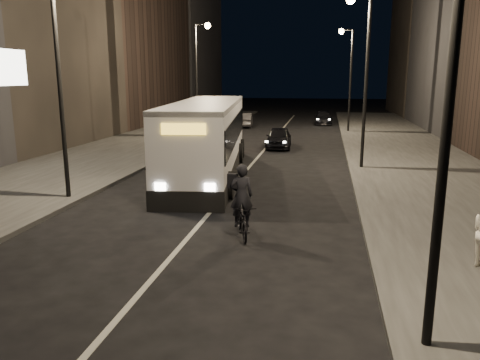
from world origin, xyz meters
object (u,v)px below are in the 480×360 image
at_px(streetlight_right_near, 438,19).
at_px(car_mid, 245,120).
at_px(streetlight_left_far, 200,65).
at_px(city_bus, 207,135).
at_px(cyclist_on_bicycle, 242,213).
at_px(streetlight_right_far, 348,66).
at_px(car_far, 324,118).
at_px(streetlight_left_near, 64,53).
at_px(streetlight_right_mid, 362,59).
at_px(car_near, 279,138).

height_order(streetlight_right_near, car_mid, streetlight_right_near).
distance_m(streetlight_left_far, city_bus, 13.43).
height_order(streetlight_left_far, cyclist_on_bicycle, streetlight_left_far).
bearing_deg(car_mid, streetlight_right_far, 155.23).
xyz_separation_m(streetlight_right_near, cyclist_on_bicycle, (-3.81, 5.16, -4.64)).
bearing_deg(cyclist_on_bicycle, streetlight_left_far, 90.91).
bearing_deg(car_far, car_mid, -152.23).
distance_m(streetlight_left_near, city_bus, 7.54).
bearing_deg(streetlight_right_far, streetlight_left_far, -150.64).
bearing_deg(cyclist_on_bicycle, streetlight_right_far, 64.63).
bearing_deg(streetlight_left_near, car_far, 74.00).
height_order(cyclist_on_bicycle, car_mid, cyclist_on_bicycle).
distance_m(streetlight_right_near, cyclist_on_bicycle, 7.91).
height_order(streetlight_right_mid, streetlight_left_far, same).
bearing_deg(car_mid, streetlight_left_near, 79.98).
distance_m(streetlight_right_far, car_mid, 10.53).
bearing_deg(city_bus, streetlight_left_near, -130.95).
xyz_separation_m(streetlight_right_near, car_near, (-4.53, 22.73, -4.69)).
distance_m(streetlight_left_near, car_far, 32.54).
distance_m(streetlight_right_near, city_bus, 15.65).
bearing_deg(streetlight_left_near, car_mid, 86.33).
xyz_separation_m(streetlight_right_far, cyclist_on_bicycle, (-3.81, -26.84, -4.64)).
height_order(streetlight_left_near, streetlight_left_far, same).
height_order(streetlight_left_far, car_near, streetlight_left_far).
distance_m(city_bus, car_near, 9.56).
relative_size(streetlight_left_far, car_far, 1.96).
bearing_deg(cyclist_on_bicycle, streetlight_left_near, 140.18).
bearing_deg(car_mid, car_far, -157.27).
distance_m(streetlight_left_near, cyclist_on_bicycle, 8.75).
relative_size(streetlight_right_near, cyclist_on_bicycle, 3.73).
height_order(streetlight_right_mid, cyclist_on_bicycle, streetlight_right_mid).
height_order(car_near, car_far, car_near).
height_order(streetlight_right_near, streetlight_left_near, same).
bearing_deg(streetlight_right_mid, cyclist_on_bicycle, -109.35).
bearing_deg(streetlight_left_far, car_mid, 79.08).
distance_m(streetlight_right_mid, car_near, 9.37).
xyz_separation_m(streetlight_left_far, car_near, (6.13, -3.27, -4.69)).
bearing_deg(cyclist_on_bicycle, car_mid, 82.45).
relative_size(streetlight_right_mid, streetlight_left_near, 1.00).
bearing_deg(streetlight_left_near, city_bus, 56.45).
xyz_separation_m(streetlight_right_near, city_bus, (-6.97, 13.57, -3.49)).
height_order(streetlight_left_near, car_far, streetlight_left_near).
distance_m(streetlight_right_far, streetlight_left_far, 12.24).
relative_size(streetlight_right_near, car_mid, 2.08).
bearing_deg(streetlight_left_near, streetlight_left_far, 90.00).
relative_size(streetlight_right_mid, cyclist_on_bicycle, 3.73).
distance_m(streetlight_right_near, streetlight_right_mid, 16.00).
xyz_separation_m(cyclist_on_bicycle, car_far, (2.01, 33.79, -0.12)).
distance_m(city_bus, cyclist_on_bicycle, 9.06).
xyz_separation_m(streetlight_right_near, streetlight_left_near, (-10.66, 8.00, 0.00)).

